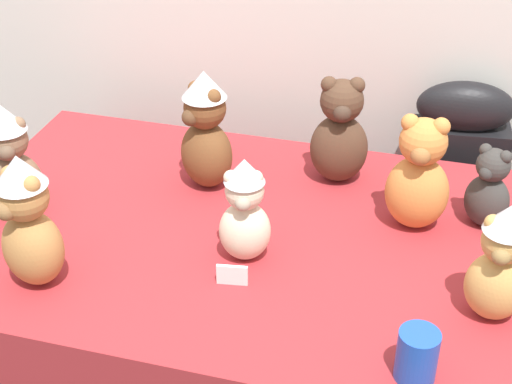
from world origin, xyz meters
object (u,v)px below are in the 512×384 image
object	(u,v)px
teddy_bear_ginger	(419,177)
teddy_bear_charcoal	(489,190)
teddy_bear_cocoa	(340,134)
party_cup_blue	(417,355)
teddy_bear_honey	(500,264)
teddy_bear_chestnut	(206,131)
teddy_bear_cream	(244,211)
teddy_bear_caramel	(28,223)
display_table	(256,348)
teddy_bear_mocha	(11,162)
instrument_case	(447,220)

from	to	relation	value
teddy_bear_ginger	teddy_bear_charcoal	bearing A→B (deg)	17.42
teddy_bear_cocoa	teddy_bear_ginger	xyz separation A→B (m)	(0.22, -0.16, 0.00)
party_cup_blue	teddy_bear_honey	bearing A→B (deg)	58.14
teddy_bear_chestnut	teddy_bear_cream	bearing A→B (deg)	-24.90
teddy_bear_ginger	teddy_bear_caramel	bearing A→B (deg)	-149.83
teddy_bear_chestnut	teddy_bear_ginger	distance (m)	0.55
teddy_bear_ginger	party_cup_blue	bearing A→B (deg)	-83.05
display_table	teddy_bear_cream	xyz separation A→B (m)	(-0.00, -0.10, 0.51)
party_cup_blue	teddy_bear_chestnut	bearing A→B (deg)	137.27
teddy_bear_cocoa	teddy_bear_caramel	world-z (taller)	teddy_bear_caramel
teddy_bear_mocha	teddy_bear_cocoa	bearing A→B (deg)	-0.73
display_table	teddy_bear_ginger	world-z (taller)	teddy_bear_ginger
teddy_bear_charcoal	teddy_bear_cocoa	xyz separation A→B (m)	(-0.39, 0.11, 0.04)
display_table	teddy_bear_cream	distance (m)	0.52
instrument_case	teddy_bear_ginger	distance (m)	0.64
display_table	teddy_bear_mocha	size ratio (longest dim) A/B	5.12
teddy_bear_ginger	teddy_bear_mocha	bearing A→B (deg)	-166.95
teddy_bear_honey	teddy_bear_cream	bearing A→B (deg)	-178.70
display_table	teddy_bear_ginger	xyz separation A→B (m)	(0.37, 0.14, 0.52)
teddy_bear_ginger	teddy_bear_cocoa	bearing A→B (deg)	144.31
display_table	party_cup_blue	distance (m)	0.71
teddy_bear_cream	teddy_bear_mocha	xyz separation A→B (m)	(-0.60, 0.03, 0.02)
teddy_bear_honey	teddy_bear_ginger	world-z (taller)	teddy_bear_ginger
instrument_case	teddy_bear_cream	size ratio (longest dim) A/B	3.63
teddy_bear_mocha	party_cup_blue	distance (m)	1.07
display_table	teddy_bear_cocoa	xyz separation A→B (m)	(0.15, 0.30, 0.52)
teddy_bear_ginger	display_table	bearing A→B (deg)	-158.21
teddy_bear_mocha	party_cup_blue	bearing A→B (deg)	-43.85
teddy_bear_cocoa	party_cup_blue	bearing A→B (deg)	-79.22
teddy_bear_caramel	party_cup_blue	xyz separation A→B (m)	(0.84, -0.07, -0.10)
teddy_bear_charcoal	teddy_bear_chestnut	world-z (taller)	teddy_bear_chestnut
teddy_bear_cream	teddy_bear_honey	bearing A→B (deg)	-20.42
teddy_bear_honey	teddy_bear_chestnut	bearing A→B (deg)	162.64
teddy_bear_charcoal	teddy_bear_cream	bearing A→B (deg)	-126.03
teddy_bear_chestnut	teddy_bear_caramel	bearing A→B (deg)	-84.01
teddy_bear_chestnut	teddy_bear_cream	world-z (taller)	teddy_bear_chestnut
teddy_bear_charcoal	teddy_bear_cream	size ratio (longest dim) A/B	0.82
teddy_bear_honey	teddy_bear_cream	size ratio (longest dim) A/B	1.06
teddy_bear_ginger	teddy_bear_mocha	distance (m)	0.99
teddy_bear_chestnut	teddy_bear_mocha	distance (m)	0.49
display_table	teddy_bear_mocha	world-z (taller)	teddy_bear_mocha
instrument_case	teddy_bear_chestnut	world-z (taller)	teddy_bear_chestnut
display_table	teddy_bear_charcoal	bearing A→B (deg)	19.50
teddy_bear_cocoa	teddy_bear_mocha	size ratio (longest dim) A/B	1.00
teddy_bear_ginger	teddy_bear_cream	xyz separation A→B (m)	(-0.37, -0.24, -0.01)
teddy_bear_cream	party_cup_blue	size ratio (longest dim) A/B	2.40
teddy_bear_honey	teddy_bear_chestnut	world-z (taller)	teddy_bear_chestnut
teddy_bear_cocoa	teddy_bear_chestnut	bearing A→B (deg)	-171.60
teddy_bear_ginger	teddy_bear_mocha	size ratio (longest dim) A/B	1.00
display_table	teddy_bear_caramel	size ratio (longest dim) A/B	4.77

